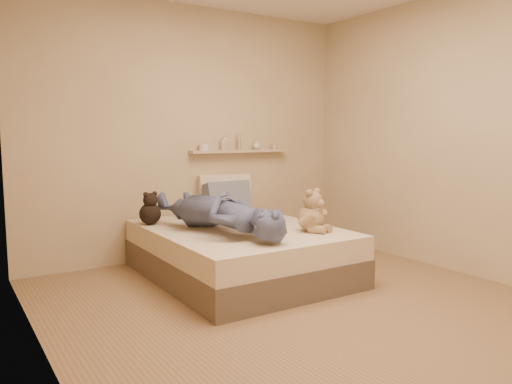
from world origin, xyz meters
TOP-DOWN VIEW (x-y plane):
  - room at (0.00, 0.00)m, footprint 3.80×3.80m
  - bed at (0.00, 0.93)m, footprint 1.50×1.90m
  - game_console at (-0.05, 0.34)m, footprint 0.19×0.10m
  - teddy_bear at (0.44, 0.43)m, footprint 0.30×0.31m
  - dark_plush at (-0.63, 1.49)m, footprint 0.20×0.20m
  - pillow_cream at (0.31, 1.76)m, footprint 0.59×0.35m
  - pillow_grey at (0.27, 1.62)m, footprint 0.51×0.24m
  - person at (-0.26, 0.83)m, footprint 0.76×1.58m
  - wall_shelf at (0.55, 1.84)m, footprint 1.20×0.12m
  - shelf_bottles at (0.49, 1.84)m, footprint 0.98×0.12m

SIDE VIEW (x-z plane):
  - bed at x=0.00m, z-range 0.00..0.45m
  - dark_plush at x=-0.63m, z-range 0.43..0.74m
  - teddy_bear at x=0.44m, z-range 0.42..0.79m
  - game_console at x=-0.05m, z-range 0.58..0.65m
  - pillow_grey at x=0.27m, z-range 0.44..0.80m
  - person at x=-0.26m, z-range 0.45..0.81m
  - pillow_cream at x=0.31m, z-range 0.44..0.86m
  - wall_shelf at x=0.55m, z-range 1.09..1.11m
  - shelf_bottles at x=0.49m, z-range 1.09..1.26m
  - room at x=0.00m, z-range -0.60..3.20m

